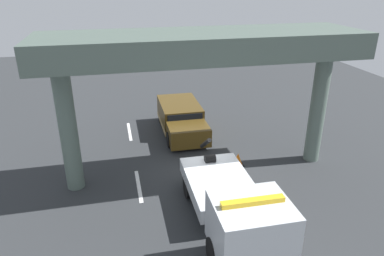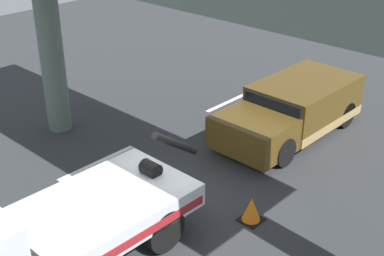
{
  "view_description": "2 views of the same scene",
  "coord_description": "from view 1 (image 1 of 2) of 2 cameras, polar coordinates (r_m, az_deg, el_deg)",
  "views": [
    {
      "loc": [
        13.38,
        -3.67,
        8.39
      ],
      "look_at": [
        -1.08,
        -0.34,
        2.03
      ],
      "focal_mm": 33.35,
      "sensor_mm": 36.0,
      "label": 1
    },
    {
      "loc": [
        7.53,
        7.71,
        7.49
      ],
      "look_at": [
        -1.8,
        -0.97,
        1.12
      ],
      "focal_mm": 48.96,
      "sensor_mm": 36.0,
      "label": 2
    }
  ],
  "objects": [
    {
      "name": "ground_plane",
      "position": [
        16.24,
        2.06,
        -8.12
      ],
      "size": [
        60.0,
        40.0,
        0.1
      ],
      "primitive_type": "cube",
      "color": "#2D3033"
    },
    {
      "name": "tow_truck_white",
      "position": [
        12.39,
        6.94,
        -12.47
      ],
      "size": [
        7.27,
        2.48,
        2.46
      ],
      "color": "silver",
      "rests_on": "ground"
    },
    {
      "name": "traffic_cone_orange",
      "position": [
        17.25,
        7.34,
        -5.01
      ],
      "size": [
        0.52,
        0.52,
        0.62
      ],
      "color": "orange",
      "rests_on": "ground"
    },
    {
      "name": "lane_stripe_west",
      "position": [
        21.13,
        -9.97,
        -0.55
      ],
      "size": [
        2.6,
        0.16,
        0.01
      ],
      "primitive_type": "cube",
      "color": "silver",
      "rests_on": "ground"
    },
    {
      "name": "towed_van_green",
      "position": [
        20.54,
        -1.73,
        1.45
      ],
      "size": [
        5.22,
        2.26,
        1.58
      ],
      "color": "#4C3814",
      "rests_on": "ground"
    },
    {
      "name": "lane_stripe_mid",
      "position": [
        15.81,
        -8.52,
        -9.12
      ],
      "size": [
        2.6,
        0.16,
        0.01
      ],
      "primitive_type": "cube",
      "color": "silver",
      "rests_on": "ground"
    },
    {
      "name": "overpass_structure",
      "position": [
        14.72,
        1.78,
        11.8
      ],
      "size": [
        3.6,
        13.18,
        6.34
      ],
      "color": "#596B60",
      "rests_on": "ground"
    }
  ]
}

